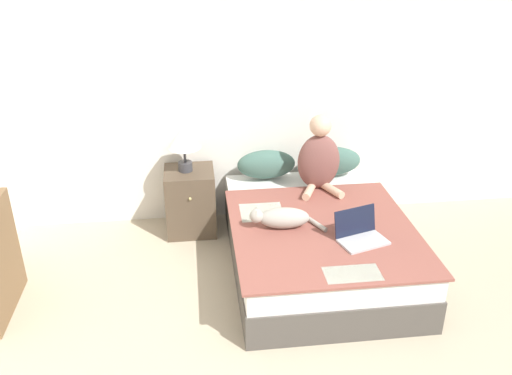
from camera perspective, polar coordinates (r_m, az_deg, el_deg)
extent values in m
cube|color=white|center=(5.10, 2.31, 10.32)|extent=(6.02, 0.05, 2.55)
cube|color=#4C4742|center=(4.67, 6.35, -6.74)|extent=(1.41, 1.94, 0.28)
cube|color=silver|center=(4.55, 6.49, -4.32)|extent=(1.39, 1.91, 0.18)
cube|color=brown|center=(4.33, 7.12, -4.44)|extent=(1.45, 1.56, 0.02)
cube|color=silver|center=(3.84, 10.12, -8.97)|extent=(0.39, 0.21, 0.01)
cube|color=silver|center=(4.54, 0.61, -2.63)|extent=(0.36, 0.33, 0.01)
ellipsoid|color=#42665B|center=(5.10, 1.09, 2.46)|extent=(0.55, 0.24, 0.27)
ellipsoid|color=#42665B|center=(5.23, 8.01, 2.77)|extent=(0.55, 0.24, 0.27)
ellipsoid|color=brown|center=(4.89, 6.61, 2.70)|extent=(0.38, 0.21, 0.51)
sphere|color=#DBB293|center=(4.76, 6.81, 6.49)|extent=(0.19, 0.19, 0.19)
cylinder|color=#DBB293|center=(4.84, 5.62, -0.38)|extent=(0.18, 0.27, 0.07)
cylinder|color=#DBB293|center=(4.89, 8.02, -0.24)|extent=(0.18, 0.27, 0.07)
ellipsoid|color=#A8A399|center=(4.28, 2.99, -3.22)|extent=(0.41, 0.20, 0.17)
sphere|color=#A8A399|center=(4.25, 0.06, -3.01)|extent=(0.11, 0.11, 0.11)
cone|color=#A8A399|center=(4.21, 0.08, -2.70)|extent=(0.05, 0.05, 0.05)
cone|color=#A8A399|center=(4.26, 0.04, -2.31)|extent=(0.05, 0.05, 0.05)
cylinder|color=#A8A399|center=(4.35, 6.46, -3.88)|extent=(0.13, 0.21, 0.04)
cube|color=#B7B7BC|center=(4.19, 11.24, -5.64)|extent=(0.40, 0.31, 0.02)
cube|color=black|center=(4.22, 10.38, -3.49)|extent=(0.36, 0.16, 0.21)
cube|color=brown|center=(5.12, -6.91, -1.41)|extent=(0.46, 0.43, 0.62)
sphere|color=tan|center=(4.86, -6.96, -1.19)|extent=(0.03, 0.03, 0.03)
cylinder|color=#38383D|center=(4.98, -7.44, 2.22)|extent=(0.13, 0.13, 0.09)
cylinder|color=#38383D|center=(4.94, -7.52, 3.43)|extent=(0.02, 0.02, 0.14)
cone|color=white|center=(4.87, -7.63, 5.26)|extent=(0.30, 0.30, 0.20)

